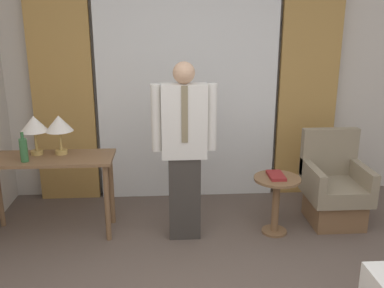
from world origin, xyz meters
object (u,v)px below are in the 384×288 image
at_px(table_lamp_left, 34,125).
at_px(side_table, 276,196).
at_px(bottle_near_edge, 24,150).
at_px(armchair, 334,190).
at_px(book, 276,175).
at_px(desk, 48,170).
at_px(table_lamp_right, 59,125).
at_px(person, 184,146).

bearing_deg(table_lamp_left, side_table, -5.77).
relative_size(bottle_near_edge, armchair, 0.29).
bearing_deg(bottle_near_edge, book, -0.19).
distance_m(desk, bottle_near_edge, 0.32).
height_order(desk, table_lamp_right, table_lamp_right).
relative_size(person, armchair, 1.79).
bearing_deg(armchair, book, -163.34).
bearing_deg(table_lamp_left, person, -9.98).
bearing_deg(person, table_lamp_right, 168.11).
bearing_deg(table_lamp_left, table_lamp_right, 0.00).
bearing_deg(desk, side_table, -3.73).
xyz_separation_m(side_table, book, (-0.01, 0.02, 0.20)).
bearing_deg(armchair, table_lamp_left, 179.74).
bearing_deg(desk, person, -6.96).
xyz_separation_m(bottle_near_edge, book, (2.33, -0.01, -0.31)).
bearing_deg(table_lamp_left, armchair, -0.26).
height_order(desk, side_table, desk).
height_order(desk, book, desk).
bearing_deg(table_lamp_left, book, -5.36).
xyz_separation_m(table_lamp_left, person, (1.40, -0.25, -0.15)).
relative_size(table_lamp_right, armchair, 0.40).
relative_size(desk, book, 4.91).
height_order(armchair, side_table, armchair).
bearing_deg(book, side_table, -63.72).
xyz_separation_m(table_lamp_right, side_table, (2.06, -0.23, -0.68)).
xyz_separation_m(person, book, (0.88, 0.03, -0.33)).
relative_size(table_lamp_right, bottle_near_edge, 1.37).
height_order(table_lamp_left, bottle_near_edge, table_lamp_left).
distance_m(desk, person, 1.32).
bearing_deg(table_lamp_right, table_lamp_left, 180.00).
distance_m(table_lamp_left, armchair, 3.04).
bearing_deg(side_table, desk, 176.27).
distance_m(table_lamp_left, person, 1.43).
bearing_deg(armchair, table_lamp_right, 179.72).
distance_m(armchair, side_table, 0.70).
bearing_deg(book, table_lamp_right, 174.04).
height_order(bottle_near_edge, person, person).
relative_size(bottle_near_edge, side_table, 0.48).
xyz_separation_m(person, side_table, (0.89, 0.02, -0.53)).
height_order(table_lamp_left, book, table_lamp_left).
bearing_deg(armchair, person, -171.44).
distance_m(table_lamp_left, side_table, 2.40).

